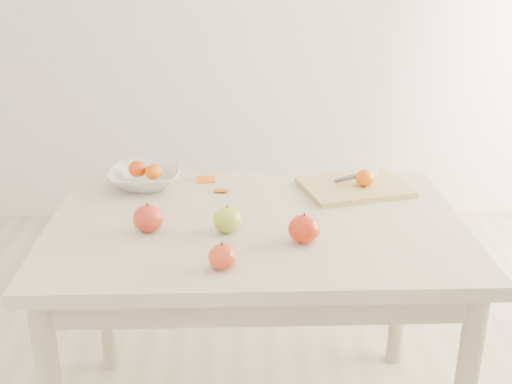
{
  "coord_description": "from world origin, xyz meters",
  "views": [
    {
      "loc": [
        -0.05,
        -1.7,
        1.52
      ],
      "look_at": [
        0.0,
        0.05,
        0.82
      ],
      "focal_mm": 45.0,
      "sensor_mm": 36.0,
      "label": 1
    }
  ],
  "objects": [
    {
      "name": "bowl_tangerine_near",
      "position": [
        -0.38,
        0.3,
        0.81
      ],
      "size": [
        0.06,
        0.06,
        0.05
      ],
      "primitive_type": "ellipsoid",
      "color": "#DA3E07",
      "rests_on": "fruit_bowl"
    },
    {
      "name": "cutting_board",
      "position": [
        0.33,
        0.23,
        0.76
      ],
      "size": [
        0.38,
        0.32,
        0.02
      ],
      "primitive_type": "cube",
      "rotation": [
        0.0,
        0.0,
        0.25
      ],
      "color": "tan",
      "rests_on": "table"
    },
    {
      "name": "apple_red_d",
      "position": [
        -0.3,
        -0.06,
        0.79
      ],
      "size": [
        0.09,
        0.09,
        0.08
      ],
      "primitive_type": "ellipsoid",
      "color": "maroon",
      "rests_on": "table"
    },
    {
      "name": "fruit_bowl",
      "position": [
        -0.36,
        0.29,
        0.78
      ],
      "size": [
        0.24,
        0.24,
        0.06
      ],
      "primitive_type": "imported",
      "color": "silver",
      "rests_on": "table"
    },
    {
      "name": "board_tangerine",
      "position": [
        0.36,
        0.22,
        0.8
      ],
      "size": [
        0.06,
        0.06,
        0.05
      ],
      "primitive_type": "ellipsoid",
      "color": "#DF5A07",
      "rests_on": "cutting_board"
    },
    {
      "name": "orange_peel_a",
      "position": [
        -0.16,
        0.33,
        0.75
      ],
      "size": [
        0.06,
        0.05,
        0.01
      ],
      "primitive_type": "cube",
      "rotation": [
        0.21,
        0.0,
        0.12
      ],
      "color": "#E85E10",
      "rests_on": "table"
    },
    {
      "name": "apple_red_e",
      "position": [
        0.12,
        -0.14,
        0.79
      ],
      "size": [
        0.09,
        0.09,
        0.08
      ],
      "primitive_type": "ellipsoid",
      "color": "maroon",
      "rests_on": "table"
    },
    {
      "name": "orange_peel_b",
      "position": [
        -0.11,
        0.23,
        0.75
      ],
      "size": [
        0.05,
        0.04,
        0.01
      ],
      "primitive_type": "cube",
      "rotation": [
        -0.14,
        0.0,
        -0.0
      ],
      "color": "#CB530E",
      "rests_on": "table"
    },
    {
      "name": "table",
      "position": [
        0.0,
        0.0,
        0.65
      ],
      "size": [
        1.2,
        0.8,
        0.75
      ],
      "color": "beige",
      "rests_on": "ground"
    },
    {
      "name": "paring_knife",
      "position": [
        0.37,
        0.3,
        0.78
      ],
      "size": [
        0.16,
        0.09,
        0.01
      ],
      "color": "silver",
      "rests_on": "cutting_board"
    },
    {
      "name": "bowl_tangerine_far",
      "position": [
        -0.33,
        0.27,
        0.8
      ],
      "size": [
        0.06,
        0.06,
        0.05
      ],
      "primitive_type": "ellipsoid",
      "color": "#E26007",
      "rests_on": "fruit_bowl"
    },
    {
      "name": "apple_red_c",
      "position": [
        -0.09,
        -0.28,
        0.78
      ],
      "size": [
        0.07,
        0.07,
        0.06
      ],
      "primitive_type": "ellipsoid",
      "color": "maroon",
      "rests_on": "table"
    },
    {
      "name": "apple_green",
      "position": [
        -0.08,
        -0.07,
        0.79
      ],
      "size": [
        0.08,
        0.08,
        0.07
      ],
      "primitive_type": "ellipsoid",
      "color": "olive",
      "rests_on": "table"
    }
  ]
}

